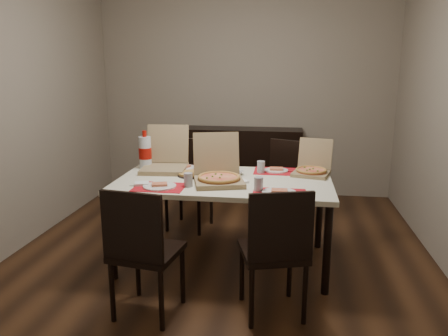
{
  "coord_description": "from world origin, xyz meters",
  "views": [
    {
      "loc": [
        0.57,
        -3.73,
        1.7
      ],
      "look_at": [
        0.05,
        -0.2,
        0.85
      ],
      "focal_mm": 35.0,
      "sensor_mm": 36.0,
      "label": 1
    }
  ],
  "objects": [
    {
      "name": "ground",
      "position": [
        0.0,
        0.0,
        -0.01
      ],
      "size": [
        3.8,
        4.0,
        0.02
      ],
      "primitive_type": "cube",
      "color": "#402513",
      "rests_on": "ground"
    },
    {
      "name": "room_walls",
      "position": [
        0.0,
        0.43,
        1.73
      ],
      "size": [
        3.84,
        4.02,
        2.62
      ],
      "color": "gray",
      "rests_on": "ground"
    },
    {
      "name": "sideboard",
      "position": [
        0.0,
        1.78,
        0.45
      ],
      "size": [
        1.5,
        0.4,
        0.9
      ],
      "primitive_type": "cube",
      "color": "black",
      "rests_on": "ground"
    },
    {
      "name": "dining_table",
      "position": [
        0.05,
        -0.2,
        0.68
      ],
      "size": [
        1.8,
        1.0,
        0.75
      ],
      "color": "beige",
      "rests_on": "ground"
    },
    {
      "name": "chair_near_left",
      "position": [
        -0.37,
        -1.14,
        0.51
      ],
      "size": [
        0.48,
        0.48,
        0.93
      ],
      "color": "black",
      "rests_on": "ground"
    },
    {
      "name": "chair_near_right",
      "position": [
        0.51,
        -1.01,
        0.51
      ],
      "size": [
        0.52,
        0.52,
        0.93
      ],
      "color": "black",
      "rests_on": "ground"
    },
    {
      "name": "chair_far_left",
      "position": [
        -0.42,
        0.65,
        0.51
      ],
      "size": [
        0.49,
        0.49,
        0.93
      ],
      "color": "black",
      "rests_on": "ground"
    },
    {
      "name": "chair_far_right",
      "position": [
        0.54,
        0.69,
        0.51
      ],
      "size": [
        0.55,
        0.55,
        0.93
      ],
      "color": "black",
      "rests_on": "ground"
    },
    {
      "name": "setting_near_left",
      "position": [
        -0.39,
        -0.49,
        0.77
      ],
      "size": [
        0.51,
        0.3,
        0.11
      ],
      "color": "red",
      "rests_on": "dining_table"
    },
    {
      "name": "setting_near_right",
      "position": [
        0.48,
        -0.54,
        0.77
      ],
      "size": [
        0.44,
        0.3,
        0.11
      ],
      "color": "red",
      "rests_on": "dining_table"
    },
    {
      "name": "setting_far_left",
      "position": [
        -0.36,
        0.12,
        0.77
      ],
      "size": [
        0.47,
        0.3,
        0.11
      ],
      "color": "red",
      "rests_on": "dining_table"
    },
    {
      "name": "setting_far_right",
      "position": [
        0.44,
        0.13,
        0.77
      ],
      "size": [
        0.48,
        0.3,
        0.11
      ],
      "color": "red",
      "rests_on": "dining_table"
    },
    {
      "name": "napkin_loose",
      "position": [
        0.19,
        -0.28,
        0.76
      ],
      "size": [
        0.16,
        0.16,
        0.02
      ],
      "primitive_type": "cube",
      "rotation": [
        0.0,
        0.0,
        0.71
      ],
      "color": "white",
      "rests_on": "dining_table"
    },
    {
      "name": "pizza_box_center",
      "position": [
        0.02,
        -0.3,
        0.81
      ],
      "size": [
        0.49,
        0.52,
        0.39
      ],
      "color": "#88724E",
      "rests_on": "dining_table"
    },
    {
      "name": "pizza_box_right",
      "position": [
        0.79,
        0.09,
        0.8
      ],
      "size": [
        0.37,
        0.4,
        0.3
      ],
      "color": "#88724E",
      "rests_on": "dining_table"
    },
    {
      "name": "pizza_box_left",
      "position": [
        -0.54,
        0.06,
        0.81
      ],
      "size": [
        0.43,
        0.46,
        0.4
      ],
      "color": "#88724E",
      "rests_on": "dining_table"
    },
    {
      "name": "faina_plate",
      "position": [
        -0.25,
        -0.11,
        0.76
      ],
      "size": [
        0.25,
        0.25,
        0.03
      ],
      "color": "black",
      "rests_on": "dining_table"
    },
    {
      "name": "dip_bowl",
      "position": [
        0.12,
        -0.02,
        0.77
      ],
      "size": [
        0.17,
        0.17,
        0.03
      ],
      "primitive_type": "imported",
      "rotation": [
        0.0,
        0.0,
        -0.36
      ],
      "color": "white",
      "rests_on": "dining_table"
    },
    {
      "name": "soda_bottle",
      "position": [
        -0.74,
        0.11,
        0.9
      ],
      "size": [
        0.12,
        0.12,
        0.35
      ],
      "color": "silver",
      "rests_on": "dining_table"
    }
  ]
}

